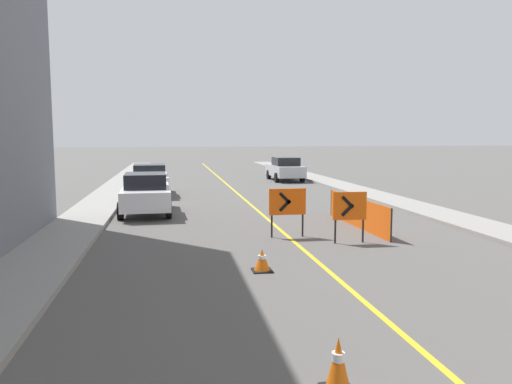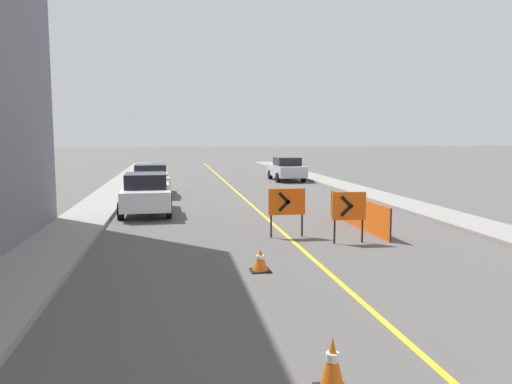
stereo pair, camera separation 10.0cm
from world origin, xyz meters
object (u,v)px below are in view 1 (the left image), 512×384
object	(u,v)px
traffic_cone_third	(338,364)
parked_car_curb_near	(146,193)
arrow_barricade_secondary	(350,208)
traffic_cone_fourth	(262,260)
arrow_barricade_primary	(287,203)
parked_car_curb_mid	(150,180)
parked_car_curb_far	(285,169)

from	to	relation	value
traffic_cone_third	parked_car_curb_near	distance (m)	14.58
parked_car_curb_near	arrow_barricade_secondary	bearing A→B (deg)	-49.06
arrow_barricade_secondary	traffic_cone_third	bearing A→B (deg)	-108.44
traffic_cone_third	traffic_cone_fourth	distance (m)	5.36
arrow_barricade_secondary	arrow_barricade_primary	bearing A→B (deg)	147.29
arrow_barricade_secondary	parked_car_curb_mid	distance (m)	13.98
parked_car_curb_near	parked_car_curb_far	distance (m)	15.78
arrow_barricade_secondary	traffic_cone_fourth	bearing A→B (deg)	-137.10
traffic_cone_third	arrow_barricade_primary	world-z (taller)	arrow_barricade_primary
traffic_cone_third	parked_car_curb_mid	bearing A→B (deg)	98.28
parked_car_curb_near	parked_car_curb_far	size ratio (longest dim) A/B	1.00
traffic_cone_fourth	arrow_barricade_primary	size ratio (longest dim) A/B	0.34
parked_car_curb_far	arrow_barricade_secondary	bearing A→B (deg)	-98.92
traffic_cone_fourth	arrow_barricade_secondary	size ratio (longest dim) A/B	0.34
traffic_cone_third	arrow_barricade_primary	bearing A→B (deg)	80.51
traffic_cone_fourth	arrow_barricade_primary	distance (m)	3.95
traffic_cone_third	parked_car_curb_far	bearing A→B (deg)	78.24
arrow_barricade_primary	parked_car_curb_near	bearing A→B (deg)	129.24
arrow_barricade_primary	traffic_cone_fourth	bearing A→B (deg)	-111.80
traffic_cone_fourth	parked_car_curb_far	size ratio (longest dim) A/B	0.12
arrow_barricade_secondary	parked_car_curb_far	world-z (taller)	parked_car_curb_far
traffic_cone_fourth	arrow_barricade_primary	xyz separation A→B (m)	(1.43, 3.61, 0.77)
traffic_cone_third	arrow_barricade_primary	xyz separation A→B (m)	(1.50, 8.96, 0.69)
parked_car_curb_far	arrow_barricade_primary	bearing A→B (deg)	-103.97
arrow_barricade_secondary	parked_car_curb_mid	size ratio (longest dim) A/B	0.33
parked_car_curb_mid	arrow_barricade_secondary	bearing A→B (deg)	-66.85
arrow_barricade_primary	parked_car_curb_mid	distance (m)	12.37
traffic_cone_third	traffic_cone_fourth	size ratio (longest dim) A/B	1.33
parked_car_curb_near	parked_car_curb_mid	distance (m)	6.20
parked_car_curb_mid	arrow_barricade_primary	bearing A→B (deg)	-71.11
arrow_barricade_secondary	parked_car_curb_far	size ratio (longest dim) A/B	0.34
traffic_cone_fourth	arrow_barricade_secondary	bearing A→B (deg)	40.24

